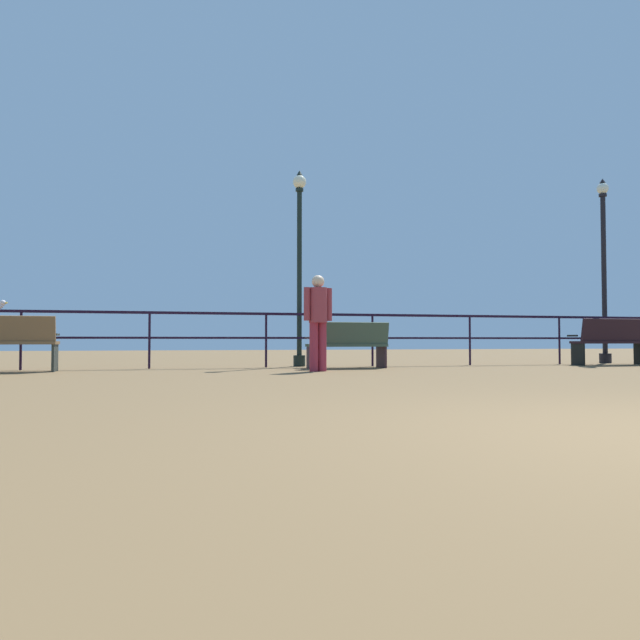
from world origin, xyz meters
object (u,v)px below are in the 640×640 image
lamppost_center (299,258)px  lamppost_right (604,268)px  bench_far_left (4,340)px  bench_near_right (613,339)px  person_by_bench (318,316)px  bench_near_left (348,343)px

lamppost_center → lamppost_right: lamppost_right is taller
bench_far_left → bench_near_right: bearing=-0.0°
lamppost_center → person_by_bench: 2.35m
lamppost_center → bench_far_left: bearing=-168.5°
bench_near_right → person_by_bench: (-6.62, -0.94, 0.38)m
lamppost_center → lamppost_right: 7.19m
bench_far_left → person_by_bench: person_by_bench is taller
bench_near_right → lamppost_right: bearing=57.1°
lamppost_right → person_by_bench: bearing=-164.8°
bench_far_left → lamppost_center: bearing=11.5°
lamppost_right → person_by_bench: (-7.30, -1.98, -1.27)m
bench_near_left → person_by_bench: (-0.81, -0.94, 0.46)m
bench_near_left → person_by_bench: size_ratio=0.92×
bench_near_left → bench_near_right: (5.81, -0.00, 0.08)m
lamppost_right → bench_near_right: bearing=-122.9°
person_by_bench → lamppost_center: bearing=86.8°
bench_far_left → lamppost_center: size_ratio=0.40×
person_by_bench → bench_far_left: bearing=169.4°
bench_near_left → bench_near_right: bearing=-0.0°
bench_near_right → lamppost_center: bearing=170.9°
bench_near_left → lamppost_center: bearing=123.7°
lamppost_center → lamppost_right: size_ratio=0.93×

